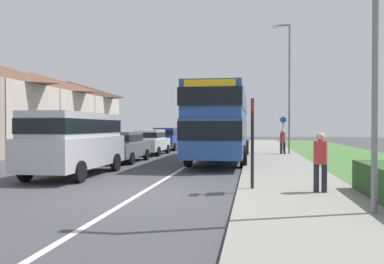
{
  "coord_description": "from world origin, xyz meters",
  "views": [
    {
      "loc": [
        3.01,
        -9.76,
        1.83
      ],
      "look_at": [
        0.54,
        5.74,
        1.6
      ],
      "focal_mm": 35.8,
      "sensor_mm": 36.0,
      "label": 1
    }
  ],
  "objects_px": {
    "parked_car_white": "(150,141)",
    "parked_car_grey": "(122,145)",
    "bus_stop_sign": "(252,137)",
    "street_lamp_near": "(370,6)",
    "parked_van_silver": "(75,139)",
    "pedestrian_at_stop": "(320,159)",
    "street_lamp_mid": "(288,81)",
    "cycle_route_sign": "(283,132)",
    "parked_car_blue": "(167,138)",
    "double_decker_bus": "(221,121)",
    "pedestrian_walking_away": "(283,140)"
  },
  "relations": [
    {
      "from": "bus_stop_sign",
      "to": "street_lamp_near",
      "type": "relative_size",
      "value": 0.36
    },
    {
      "from": "parked_car_blue",
      "to": "bus_stop_sign",
      "type": "height_order",
      "value": "bus_stop_sign"
    },
    {
      "from": "bus_stop_sign",
      "to": "street_lamp_near",
      "type": "distance_m",
      "value": 4.4
    },
    {
      "from": "parked_car_white",
      "to": "parked_car_grey",
      "type": "bearing_deg",
      "value": -90.43
    },
    {
      "from": "double_decker_bus",
      "to": "pedestrian_at_stop",
      "type": "distance_m",
      "value": 10.54
    },
    {
      "from": "parked_van_silver",
      "to": "street_lamp_near",
      "type": "distance_m",
      "value": 10.59
    },
    {
      "from": "parked_car_blue",
      "to": "bus_stop_sign",
      "type": "distance_m",
      "value": 19.57
    },
    {
      "from": "pedestrian_walking_away",
      "to": "parked_car_grey",
      "type": "bearing_deg",
      "value": -146.3
    },
    {
      "from": "parked_car_grey",
      "to": "street_lamp_mid",
      "type": "xyz_separation_m",
      "value": [
        8.79,
        6.14,
        3.83
      ]
    },
    {
      "from": "parked_car_white",
      "to": "parked_van_silver",
      "type": "bearing_deg",
      "value": -89.57
    },
    {
      "from": "double_decker_bus",
      "to": "parked_car_blue",
      "type": "xyz_separation_m",
      "value": [
        -4.97,
        8.86,
        -1.2
      ]
    },
    {
      "from": "pedestrian_at_stop",
      "to": "bus_stop_sign",
      "type": "distance_m",
      "value": 1.87
    },
    {
      "from": "pedestrian_walking_away",
      "to": "street_lamp_mid",
      "type": "distance_m",
      "value": 3.77
    },
    {
      "from": "street_lamp_near",
      "to": "pedestrian_at_stop",
      "type": "bearing_deg",
      "value": 102.96
    },
    {
      "from": "parked_van_silver",
      "to": "parked_car_grey",
      "type": "height_order",
      "value": "parked_van_silver"
    },
    {
      "from": "parked_van_silver",
      "to": "pedestrian_walking_away",
      "type": "height_order",
      "value": "parked_van_silver"
    },
    {
      "from": "pedestrian_at_stop",
      "to": "street_lamp_near",
      "type": "height_order",
      "value": "street_lamp_near"
    },
    {
      "from": "pedestrian_at_stop",
      "to": "cycle_route_sign",
      "type": "bearing_deg",
      "value": 88.7
    },
    {
      "from": "double_decker_bus",
      "to": "parked_car_white",
      "type": "height_order",
      "value": "double_decker_bus"
    },
    {
      "from": "parked_car_blue",
      "to": "bus_stop_sign",
      "type": "xyz_separation_m",
      "value": [
        6.61,
        -18.41,
        0.6
      ]
    },
    {
      "from": "parked_car_white",
      "to": "pedestrian_walking_away",
      "type": "distance_m",
      "value": 8.42
    },
    {
      "from": "parked_car_white",
      "to": "street_lamp_mid",
      "type": "height_order",
      "value": "street_lamp_mid"
    },
    {
      "from": "parked_car_grey",
      "to": "street_lamp_mid",
      "type": "distance_m",
      "value": 11.38
    },
    {
      "from": "double_decker_bus",
      "to": "street_lamp_mid",
      "type": "distance_m",
      "value": 6.56
    },
    {
      "from": "bus_stop_sign",
      "to": "cycle_route_sign",
      "type": "relative_size",
      "value": 1.03
    },
    {
      "from": "bus_stop_sign",
      "to": "parked_van_silver",
      "type": "bearing_deg",
      "value": 158.03
    },
    {
      "from": "cycle_route_sign",
      "to": "parked_car_blue",
      "type": "bearing_deg",
      "value": 172.27
    },
    {
      "from": "cycle_route_sign",
      "to": "parked_van_silver",
      "type": "bearing_deg",
      "value": -120.52
    },
    {
      "from": "parked_van_silver",
      "to": "street_lamp_near",
      "type": "bearing_deg",
      "value": -31.09
    },
    {
      "from": "pedestrian_walking_away",
      "to": "bus_stop_sign",
      "type": "relative_size",
      "value": 0.64
    },
    {
      "from": "parked_car_grey",
      "to": "pedestrian_at_stop",
      "type": "distance_m",
      "value": 11.86
    },
    {
      "from": "street_lamp_near",
      "to": "double_decker_bus",
      "type": "bearing_deg",
      "value": 107.76
    },
    {
      "from": "cycle_route_sign",
      "to": "parked_car_white",
      "type": "bearing_deg",
      "value": -155.66
    },
    {
      "from": "parked_car_blue",
      "to": "parked_car_white",
      "type": "bearing_deg",
      "value": -89.3
    },
    {
      "from": "pedestrian_at_stop",
      "to": "bus_stop_sign",
      "type": "relative_size",
      "value": 0.64
    },
    {
      "from": "parked_car_blue",
      "to": "street_lamp_mid",
      "type": "relative_size",
      "value": 0.49
    },
    {
      "from": "bus_stop_sign",
      "to": "cycle_route_sign",
      "type": "distance_m",
      "value": 17.35
    },
    {
      "from": "pedestrian_walking_away",
      "to": "street_lamp_mid",
      "type": "xyz_separation_m",
      "value": [
        0.34,
        0.51,
        3.72
      ]
    },
    {
      "from": "parked_car_white",
      "to": "street_lamp_mid",
      "type": "relative_size",
      "value": 0.51
    },
    {
      "from": "pedestrian_at_stop",
      "to": "street_lamp_mid",
      "type": "distance_m",
      "value": 15.06
    },
    {
      "from": "parked_van_silver",
      "to": "street_lamp_mid",
      "type": "height_order",
      "value": "street_lamp_mid"
    },
    {
      "from": "cycle_route_sign",
      "to": "street_lamp_mid",
      "type": "xyz_separation_m",
      "value": [
        0.05,
        -2.99,
        3.27
      ]
    },
    {
      "from": "parked_car_grey",
      "to": "pedestrian_at_stop",
      "type": "relative_size",
      "value": 2.52
    },
    {
      "from": "parked_car_blue",
      "to": "street_lamp_near",
      "type": "distance_m",
      "value": 23.1
    },
    {
      "from": "parked_van_silver",
      "to": "pedestrian_at_stop",
      "type": "distance_m",
      "value": 8.74
    },
    {
      "from": "bus_stop_sign",
      "to": "street_lamp_mid",
      "type": "relative_size",
      "value": 0.31
    },
    {
      "from": "parked_car_white",
      "to": "bus_stop_sign",
      "type": "height_order",
      "value": "bus_stop_sign"
    },
    {
      "from": "bus_stop_sign",
      "to": "pedestrian_at_stop",
      "type": "bearing_deg",
      "value": -11.61
    },
    {
      "from": "parked_car_white",
      "to": "cycle_route_sign",
      "type": "relative_size",
      "value": 1.67
    },
    {
      "from": "street_lamp_mid",
      "to": "pedestrian_walking_away",
      "type": "bearing_deg",
      "value": -123.77
    }
  ]
}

